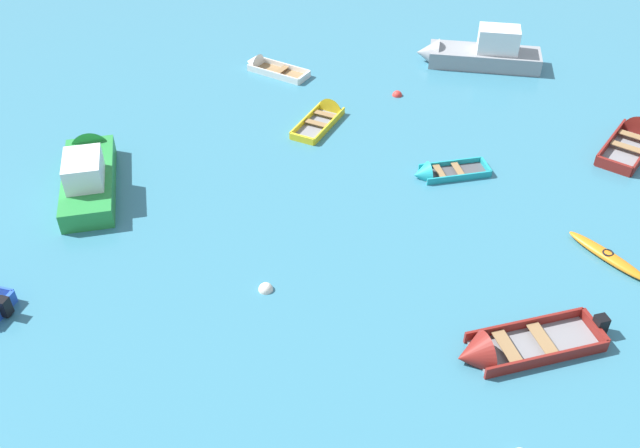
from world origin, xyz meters
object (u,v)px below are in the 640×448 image
at_px(rowboat_maroon_near_right, 636,136).
at_px(mooring_buoy_between_boats_left, 266,290).
at_px(rowboat_turquoise_near_camera, 434,173).
at_px(motor_launch_green_cluster_inner, 88,171).
at_px(kayak_orange_foreground_center, 607,256).
at_px(mooring_buoy_between_boats_right, 397,95).
at_px(motor_launch_grey_near_left, 477,53).
at_px(rowboat_maroon_midfield_left, 501,350).
at_px(rowboat_white_distant_center, 263,66).
at_px(rowboat_yellow_far_right, 328,113).

xyz_separation_m(rowboat_maroon_near_right, mooring_buoy_between_boats_left, (-15.59, -7.58, -0.20)).
height_order(rowboat_turquoise_near_camera, motor_launch_green_cluster_inner, motor_launch_green_cluster_inner).
relative_size(kayak_orange_foreground_center, mooring_buoy_between_boats_right, 6.34).
distance_m(motor_launch_grey_near_left, mooring_buoy_between_boats_right, 5.26).
distance_m(motor_launch_grey_near_left, kayak_orange_foreground_center, 14.57).
height_order(rowboat_maroon_near_right, rowboat_turquoise_near_camera, rowboat_maroon_near_right).
relative_size(motor_launch_green_cluster_inner, mooring_buoy_between_boats_left, 12.50).
bearing_deg(motor_launch_grey_near_left, rowboat_maroon_near_right, -57.19).
height_order(rowboat_maroon_midfield_left, rowboat_white_distant_center, rowboat_maroon_midfield_left).
distance_m(mooring_buoy_between_boats_left, mooring_buoy_between_boats_right, 13.81).
relative_size(mooring_buoy_between_boats_left, mooring_buoy_between_boats_right, 1.03).
relative_size(motor_launch_green_cluster_inner, kayak_orange_foreground_center, 2.04).
bearing_deg(rowboat_yellow_far_right, rowboat_turquoise_near_camera, -53.62).
distance_m(rowboat_white_distant_center, kayak_orange_foreground_center, 18.65).
relative_size(motor_launch_green_cluster_inner, mooring_buoy_between_boats_right, 12.92).
height_order(rowboat_turquoise_near_camera, motor_launch_grey_near_left, motor_launch_grey_near_left).
relative_size(motor_launch_grey_near_left, mooring_buoy_between_boats_left, 13.19).
bearing_deg(rowboat_yellow_far_right, motor_launch_grey_near_left, 29.13).
bearing_deg(rowboat_turquoise_near_camera, kayak_orange_foreground_center, -48.03).
relative_size(rowboat_turquoise_near_camera, motor_launch_grey_near_left, 0.50).
bearing_deg(rowboat_yellow_far_right, mooring_buoy_between_boats_left, -105.67).
distance_m(rowboat_turquoise_near_camera, mooring_buoy_between_boats_right, 6.54).
bearing_deg(mooring_buoy_between_boats_right, mooring_buoy_between_boats_left, -117.50).
relative_size(rowboat_turquoise_near_camera, motor_launch_green_cluster_inner, 0.53).
bearing_deg(motor_launch_grey_near_left, rowboat_yellow_far_right, -150.87).
xyz_separation_m(rowboat_maroon_midfield_left, mooring_buoy_between_boats_right, (-0.26, 15.50, -0.19)).
height_order(rowboat_maroon_midfield_left, kayak_orange_foreground_center, rowboat_maroon_midfield_left).
bearing_deg(mooring_buoy_between_boats_left, rowboat_yellow_far_right, 74.33).
relative_size(rowboat_maroon_near_right, rowboat_yellow_far_right, 1.14).
bearing_deg(rowboat_white_distant_center, motor_launch_green_cluster_inner, -126.81).
xyz_separation_m(rowboat_maroon_near_right, rowboat_maroon_midfield_left, (-8.96, -10.83, -0.01)).
height_order(rowboat_maroon_near_right, rowboat_yellow_far_right, rowboat_maroon_near_right).
xyz_separation_m(motor_launch_green_cluster_inner, rowboat_white_distant_center, (6.78, 9.06, -0.42)).
distance_m(rowboat_maroon_midfield_left, mooring_buoy_between_boats_right, 15.50).
relative_size(rowboat_white_distant_center, mooring_buoy_between_boats_right, 7.33).
relative_size(rowboat_yellow_far_right, mooring_buoy_between_boats_left, 7.37).
xyz_separation_m(mooring_buoy_between_boats_left, mooring_buoy_between_boats_right, (6.38, 12.25, 0.00)).
distance_m(motor_launch_grey_near_left, mooring_buoy_between_boats_left, 18.52).
relative_size(rowboat_maroon_near_right, rowboat_white_distant_center, 1.19).
xyz_separation_m(motor_launch_green_cluster_inner, motor_launch_grey_near_left, (17.29, 8.62, 0.07)).
relative_size(rowboat_yellow_far_right, kayak_orange_foreground_center, 1.20).
bearing_deg(rowboat_maroon_midfield_left, mooring_buoy_between_boats_right, 90.95).
relative_size(rowboat_turquoise_near_camera, rowboat_yellow_far_right, 0.89).
height_order(motor_launch_green_cluster_inner, kayak_orange_foreground_center, motor_launch_green_cluster_inner).
bearing_deg(rowboat_white_distant_center, mooring_buoy_between_boats_left, -91.04).
relative_size(motor_launch_grey_near_left, rowboat_maroon_midfield_left, 1.30).
bearing_deg(mooring_buoy_between_boats_right, motor_launch_green_cluster_inner, -155.63).
bearing_deg(kayak_orange_foreground_center, rowboat_maroon_midfield_left, -141.81).
height_order(motor_launch_grey_near_left, rowboat_white_distant_center, motor_launch_grey_near_left).
bearing_deg(rowboat_maroon_near_right, rowboat_white_distant_center, 152.73).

